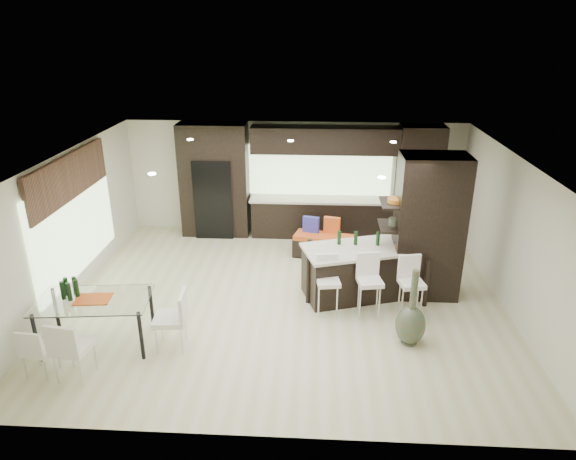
# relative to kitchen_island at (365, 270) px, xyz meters

# --- Properties ---
(ground) EXTENTS (8.00, 8.00, 0.00)m
(ground) POSITION_rel_kitchen_island_xyz_m (-1.48, -0.28, -0.49)
(ground) COLOR beige
(ground) RESTS_ON ground
(back_wall) EXTENTS (8.00, 0.02, 2.70)m
(back_wall) POSITION_rel_kitchen_island_xyz_m (-1.48, 3.22, 0.86)
(back_wall) COLOR silver
(back_wall) RESTS_ON ground
(left_wall) EXTENTS (0.02, 7.00, 2.70)m
(left_wall) POSITION_rel_kitchen_island_xyz_m (-5.48, -0.28, 0.86)
(left_wall) COLOR silver
(left_wall) RESTS_ON ground
(right_wall) EXTENTS (0.02, 7.00, 2.70)m
(right_wall) POSITION_rel_kitchen_island_xyz_m (2.52, -0.28, 0.86)
(right_wall) COLOR silver
(right_wall) RESTS_ON ground
(ceiling) EXTENTS (8.00, 7.00, 0.02)m
(ceiling) POSITION_rel_kitchen_island_xyz_m (-1.48, -0.28, 2.21)
(ceiling) COLOR white
(ceiling) RESTS_ON ground
(window_left) EXTENTS (0.04, 3.20, 1.90)m
(window_left) POSITION_rel_kitchen_island_xyz_m (-5.44, -0.08, 0.86)
(window_left) COLOR #B2D199
(window_left) RESTS_ON left_wall
(window_back) EXTENTS (3.40, 0.04, 1.20)m
(window_back) POSITION_rel_kitchen_island_xyz_m (-0.88, 3.18, 1.06)
(window_back) COLOR #B2D199
(window_back) RESTS_ON back_wall
(stone_accent) EXTENTS (0.08, 3.00, 0.80)m
(stone_accent) POSITION_rel_kitchen_island_xyz_m (-5.41, -0.08, 1.76)
(stone_accent) COLOR brown
(stone_accent) RESTS_ON left_wall
(ceiling_spots) EXTENTS (4.00, 3.00, 0.02)m
(ceiling_spots) POSITION_rel_kitchen_island_xyz_m (-1.48, -0.03, 2.19)
(ceiling_spots) COLOR white
(ceiling_spots) RESTS_ON ceiling
(back_cabinetry) EXTENTS (6.80, 0.68, 2.70)m
(back_cabinetry) POSITION_rel_kitchen_island_xyz_m (-0.98, 2.89, 0.86)
(back_cabinetry) COLOR black
(back_cabinetry) RESTS_ON ground
(refrigerator) EXTENTS (0.90, 0.68, 1.90)m
(refrigerator) POSITION_rel_kitchen_island_xyz_m (-3.38, 2.84, 0.46)
(refrigerator) COLOR black
(refrigerator) RESTS_ON ground
(partition_column) EXTENTS (1.20, 0.80, 2.70)m
(partition_column) POSITION_rel_kitchen_island_xyz_m (1.12, 0.12, 0.86)
(partition_column) COLOR black
(partition_column) RESTS_ON ground
(kitchen_island) EXTENTS (2.53, 1.66, 0.97)m
(kitchen_island) POSITION_rel_kitchen_island_xyz_m (0.00, 0.00, 0.00)
(kitchen_island) COLOR black
(kitchen_island) RESTS_ON ground
(stool_left) EXTENTS (0.45, 0.45, 0.89)m
(stool_left) POSITION_rel_kitchen_island_xyz_m (-0.72, -0.80, -0.04)
(stool_left) COLOR white
(stool_left) RESTS_ON ground
(stool_mid) EXTENTS (0.47, 0.47, 0.93)m
(stool_mid) POSITION_rel_kitchen_island_xyz_m (-0.00, -0.81, -0.02)
(stool_mid) COLOR white
(stool_mid) RESTS_ON ground
(stool_right) EXTENTS (0.47, 0.47, 0.90)m
(stool_right) POSITION_rel_kitchen_island_xyz_m (0.72, -0.80, -0.04)
(stool_right) COLOR white
(stool_right) RESTS_ON ground
(bench) EXTENTS (1.42, 0.82, 0.52)m
(bench) POSITION_rel_kitchen_island_xyz_m (-0.75, 1.62, -0.23)
(bench) COLOR black
(bench) RESTS_ON ground
(floor_vase) EXTENTS (0.62, 0.62, 1.31)m
(floor_vase) POSITION_rel_kitchen_island_xyz_m (0.60, -1.61, 0.17)
(floor_vase) COLOR #414A35
(floor_vase) RESTS_ON ground
(dining_table) EXTENTS (1.81, 1.14, 0.83)m
(dining_table) POSITION_rel_kitchen_island_xyz_m (-4.39, -1.96, -0.07)
(dining_table) COLOR white
(dining_table) RESTS_ON ground
(chair_near) EXTENTS (0.56, 0.56, 0.91)m
(chair_near) POSITION_rel_kitchen_island_xyz_m (-4.39, -2.77, -0.03)
(chair_near) COLOR white
(chair_near) RESTS_ON ground
(chair_far) EXTENTS (0.45, 0.45, 0.76)m
(chair_far) POSITION_rel_kitchen_island_xyz_m (-4.93, -2.73, -0.11)
(chair_far) COLOR white
(chair_far) RESTS_ON ground
(chair_end) EXTENTS (0.53, 0.53, 0.91)m
(chair_end) POSITION_rel_kitchen_island_xyz_m (-3.21, -1.96, -0.03)
(chair_end) COLOR white
(chair_end) RESTS_ON ground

